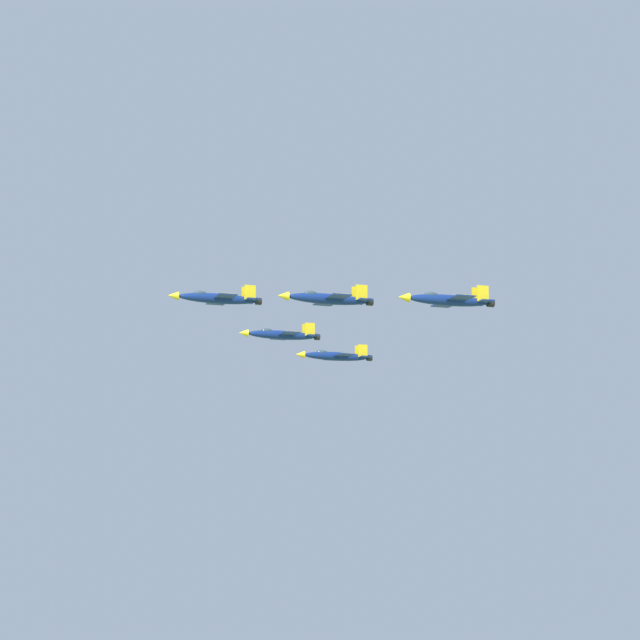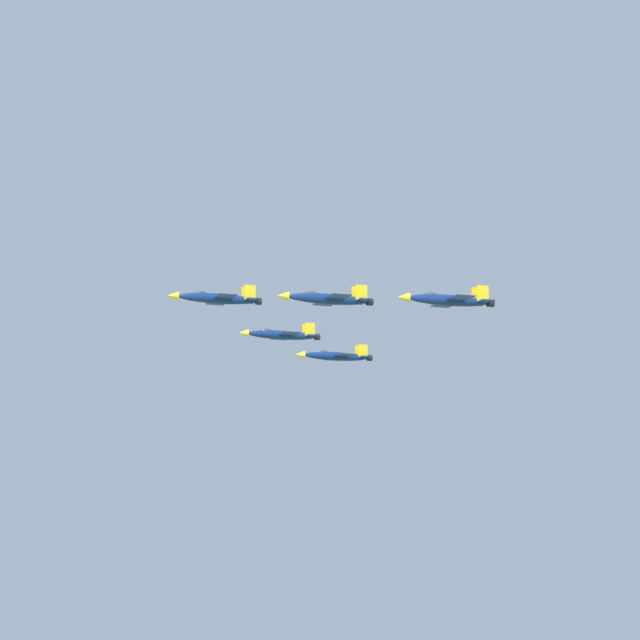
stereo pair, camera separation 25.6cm
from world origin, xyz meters
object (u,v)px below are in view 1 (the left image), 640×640
jet_lead (217,298)px  jet_left_wingman (328,299)px  jet_right_wingman (281,335)px  jet_right_outer (336,356)px  jet_left_outer (449,300)px

jet_lead → jet_left_wingman: bearing=138.9°
jet_left_wingman → jet_right_wingman: (11.43, -26.15, -2.09)m
jet_lead → jet_right_wingman: 22.36m
jet_right_wingman → jet_right_outer: jet_right_wingman is taller
jet_lead → jet_left_wingman: 22.10m
jet_lead → jet_left_outer: size_ratio=0.99×
jet_left_outer → jet_right_outer: 57.12m
jet_lead → jet_right_outer: 44.41m
jet_left_wingman → jet_left_outer: (-21.10, 6.35, -1.84)m
jet_right_outer → jet_right_wingman: bearing=39.5°
jet_lead → jet_right_wingman: jet_lead is taller
jet_lead → jet_right_wingman: bearing=-140.4°
jet_lead → jet_left_outer: jet_lead is taller
jet_left_wingman → jet_right_outer: bearing=-112.5°
jet_left_wingman → jet_right_outer: (1.77, -45.96, -3.74)m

